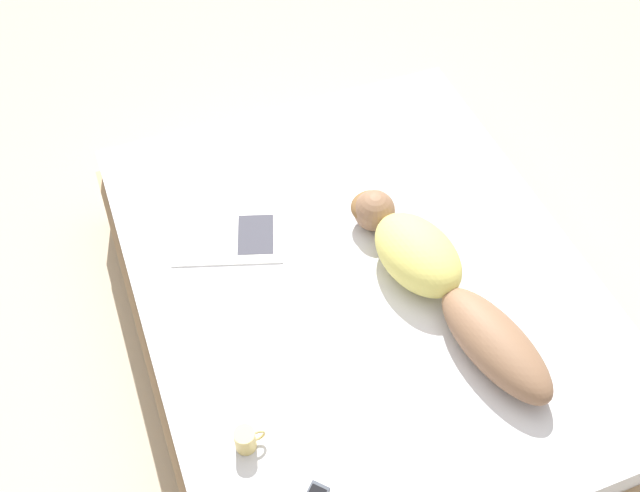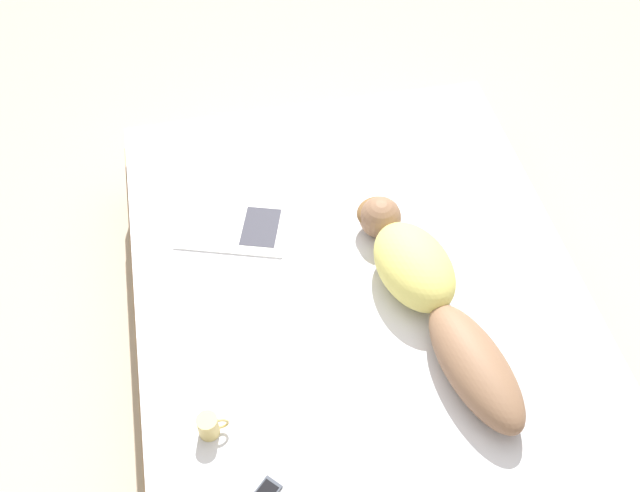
# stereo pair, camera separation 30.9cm
# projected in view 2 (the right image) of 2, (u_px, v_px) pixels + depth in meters

# --- Properties ---
(ground_plane) EXTENTS (12.00, 12.00, 0.00)m
(ground_plane) POSITION_uv_depth(u_px,v_px,m) (353.00, 346.00, 3.45)
(ground_plane) COLOR #B7A88E
(bed) EXTENTS (1.86, 2.29, 0.51)m
(bed) POSITION_uv_depth(u_px,v_px,m) (355.00, 315.00, 3.25)
(bed) COLOR tan
(bed) RESTS_ON ground_plane
(person) EXTENTS (0.45, 1.19, 0.22)m
(person) POSITION_uv_depth(u_px,v_px,m) (430.00, 294.00, 2.88)
(person) COLOR brown
(person) RESTS_ON bed
(open_magazine) EXTENTS (0.54, 0.44, 0.01)m
(open_magazine) POSITION_uv_depth(u_px,v_px,m) (235.00, 225.00, 3.23)
(open_magazine) COLOR white
(open_magazine) RESTS_ON bed
(coffee_mug) EXTENTS (0.11, 0.07, 0.10)m
(coffee_mug) POSITION_uv_depth(u_px,v_px,m) (209.00, 426.00, 2.59)
(coffee_mug) COLOR tan
(coffee_mug) RESTS_ON bed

